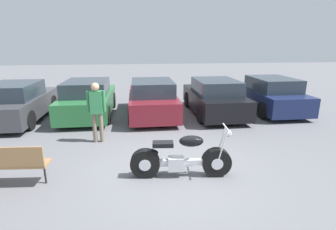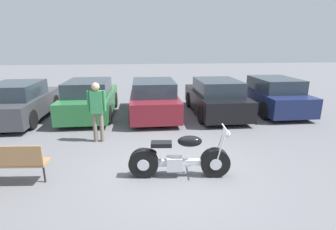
# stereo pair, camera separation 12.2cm
# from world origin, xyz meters

# --- Properties ---
(ground_plane) EXTENTS (60.00, 60.00, 0.00)m
(ground_plane) POSITION_xyz_m (0.00, 0.00, 0.00)
(ground_plane) COLOR slate
(motorcycle) EXTENTS (2.19, 0.65, 1.11)m
(motorcycle) POSITION_xyz_m (0.03, -0.26, 0.41)
(motorcycle) COLOR black
(motorcycle) RESTS_ON ground_plane
(parked_car_dark_grey) EXTENTS (1.84, 4.08, 1.42)m
(parked_car_dark_grey) POSITION_xyz_m (-5.22, 4.65, 0.67)
(parked_car_dark_grey) COLOR #3D3D42
(parked_car_dark_grey) RESTS_ON ground_plane
(parked_car_green) EXTENTS (1.84, 4.08, 1.42)m
(parked_car_green) POSITION_xyz_m (-2.73, 4.99, 0.67)
(parked_car_green) COLOR #286B38
(parked_car_green) RESTS_ON ground_plane
(parked_car_maroon) EXTENTS (1.84, 4.08, 1.42)m
(parked_car_maroon) POSITION_xyz_m (-0.24, 4.73, 0.67)
(parked_car_maroon) COLOR maroon
(parked_car_maroon) RESTS_ON ground_plane
(parked_car_black) EXTENTS (1.84, 4.08, 1.42)m
(parked_car_black) POSITION_xyz_m (2.26, 4.67, 0.67)
(parked_car_black) COLOR black
(parked_car_black) RESTS_ON ground_plane
(parked_car_navy) EXTENTS (1.84, 4.08, 1.42)m
(parked_car_navy) POSITION_xyz_m (4.75, 4.95, 0.67)
(parked_car_navy) COLOR #19234C
(parked_car_navy) RESTS_ON ground_plane
(park_bench) EXTENTS (1.59, 0.52, 0.89)m
(park_bench) POSITION_xyz_m (-3.46, -0.25, 0.55)
(park_bench) COLOR #997047
(park_bench) RESTS_ON ground_plane
(person_standing) EXTENTS (0.52, 0.23, 1.75)m
(person_standing) POSITION_xyz_m (-1.99, 2.05, 1.05)
(person_standing) COLOR #726656
(person_standing) RESTS_ON ground_plane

